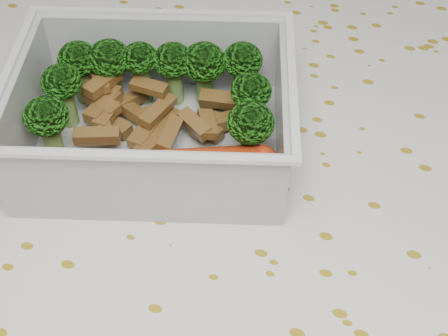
% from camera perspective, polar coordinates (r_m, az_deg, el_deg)
% --- Properties ---
extents(dining_table, '(1.40, 0.90, 0.75)m').
position_cam_1_polar(dining_table, '(0.51, -0.69, -9.28)').
color(dining_table, brown).
rests_on(dining_table, ground).
extents(tablecloth, '(1.46, 0.96, 0.19)m').
position_cam_1_polar(tablecloth, '(0.47, -0.75, -5.93)').
color(tablecloth, silver).
rests_on(tablecloth, dining_table).
extents(lunch_container, '(0.24, 0.21, 0.07)m').
position_cam_1_polar(lunch_container, '(0.46, -6.38, 4.09)').
color(lunch_container, silver).
rests_on(lunch_container, tablecloth).
extents(broccoli_florets, '(0.18, 0.13, 0.05)m').
position_cam_1_polar(broccoli_florets, '(0.47, -6.07, 7.92)').
color(broccoli_florets, '#608C3F').
rests_on(broccoli_florets, lunch_container).
extents(meat_pile, '(0.12, 0.09, 0.03)m').
position_cam_1_polar(meat_pile, '(0.48, -7.07, 4.89)').
color(meat_pile, brown).
rests_on(meat_pile, lunch_container).
extents(sausage, '(0.17, 0.08, 0.03)m').
position_cam_1_polar(sausage, '(0.43, -6.38, -0.22)').
color(sausage, red).
rests_on(sausage, lunch_container).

